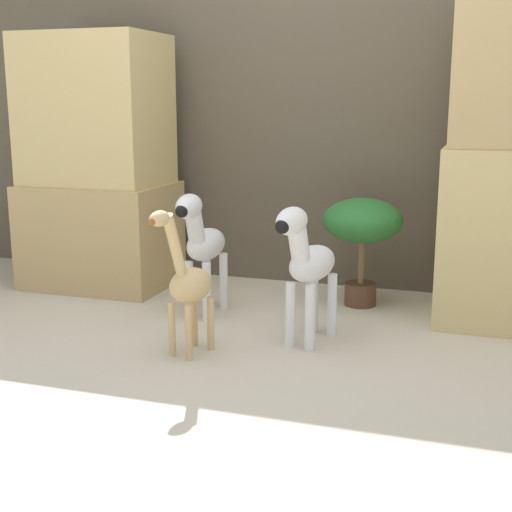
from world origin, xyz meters
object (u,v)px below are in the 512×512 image
zebra_left (202,242)px  potted_palm_front (362,226)px  giraffe_figurine (188,284)px  zebra_right (307,261)px

zebra_left → potted_palm_front: size_ratio=1.12×
giraffe_figurine → potted_palm_front: size_ratio=1.13×
zebra_left → potted_palm_front: zebra_left is taller
zebra_right → zebra_left: bearing=157.7°
giraffe_figurine → potted_palm_front: giraffe_figurine is taller
zebra_left → potted_palm_front: (0.70, 0.43, 0.04)m
zebra_right → potted_palm_front: zebra_right is taller
giraffe_figurine → potted_palm_front: 1.10m
zebra_right → zebra_left: same height
giraffe_figurine → potted_palm_front: bearing=59.7°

